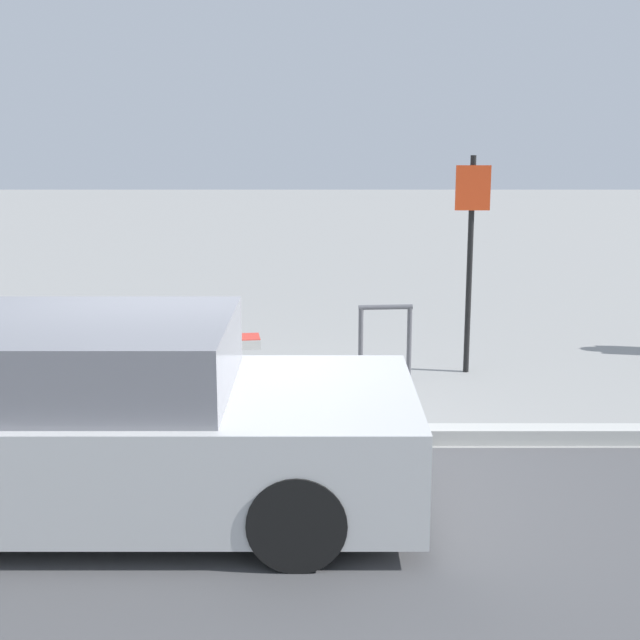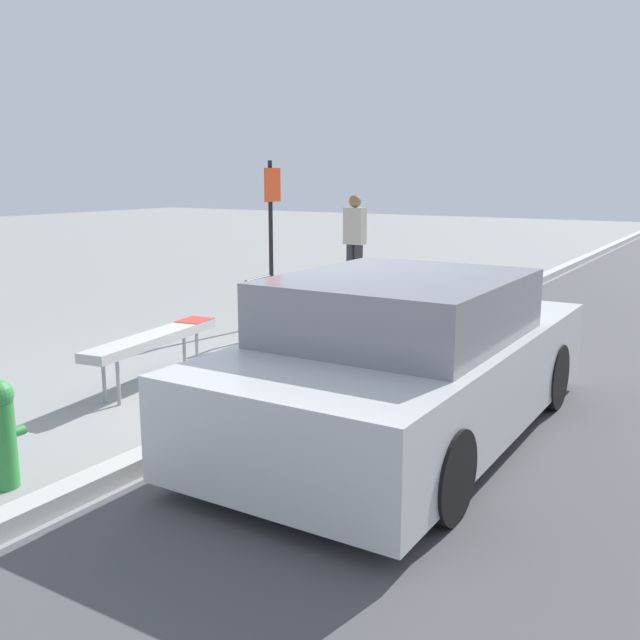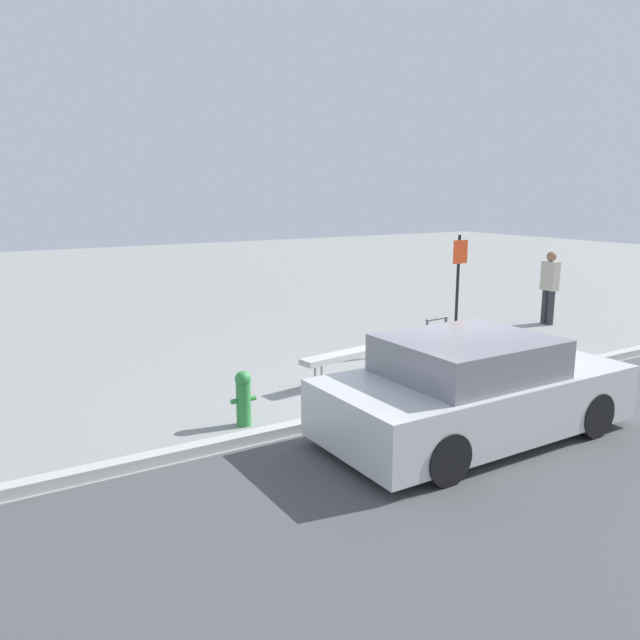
% 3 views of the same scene
% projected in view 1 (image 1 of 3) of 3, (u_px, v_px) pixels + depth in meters
% --- Properties ---
extents(ground_plane, '(60.00, 60.00, 0.00)m').
position_uv_depth(ground_plane, '(207.00, 442.00, 7.47)').
color(ground_plane, gray).
extents(curb, '(60.00, 0.20, 0.13)m').
position_uv_depth(curb, '(207.00, 434.00, 7.46)').
color(curb, '#B7B7B2').
rests_on(curb, ground_plane).
extents(bench, '(1.89, 0.55, 0.54)m').
position_uv_depth(bench, '(167.00, 345.00, 8.77)').
color(bench, '#99999E').
rests_on(bench, ground_plane).
extents(bike_rack, '(0.55, 0.10, 0.83)m').
position_uv_depth(bike_rack, '(386.00, 336.00, 9.07)').
color(bike_rack, '#515156').
rests_on(bike_rack, ground_plane).
extents(sign_post, '(0.36, 0.08, 2.30)m').
position_uv_depth(sign_post, '(472.00, 244.00, 9.29)').
color(sign_post, black).
rests_on(sign_post, ground_plane).
extents(parked_car_near, '(4.14, 1.89, 1.34)m').
position_uv_depth(parked_car_near, '(107.00, 423.00, 6.05)').
color(parked_car_near, black).
rests_on(parked_car_near, ground_plane).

